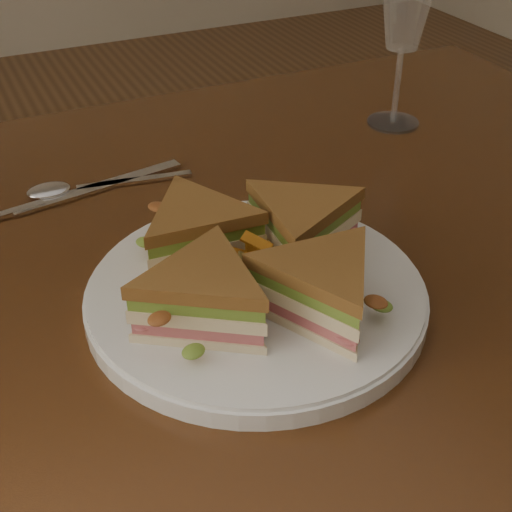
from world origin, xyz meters
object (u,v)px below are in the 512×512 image
at_px(sandwich_wedges, 256,261).
at_px(knife, 88,191).
at_px(spoon, 70,189).
at_px(table, 223,322).
at_px(plate, 256,295).
at_px(wine_glass, 406,9).

height_order(sandwich_wedges, knife, sandwich_wedges).
xyz_separation_m(sandwich_wedges, spoon, (-0.10, 0.27, -0.04)).
bearing_deg(sandwich_wedges, spoon, 110.80).
relative_size(sandwich_wedges, knife, 1.34).
height_order(sandwich_wedges, spoon, sandwich_wedges).
bearing_deg(table, spoon, 122.62).
bearing_deg(table, sandwich_wedges, -94.05).
height_order(plate, knife, plate).
distance_m(table, knife, 0.21).
bearing_deg(wine_glass, spoon, -179.82).
distance_m(knife, wine_glass, 0.44).
distance_m(plate, sandwich_wedges, 0.04).
distance_m(table, wine_glass, 0.44).
bearing_deg(plate, spoon, 110.80).
distance_m(spoon, wine_glass, 0.45).
bearing_deg(table, plate, -94.05).
height_order(plate, wine_glass, wine_glass).
height_order(knife, wine_glass, wine_glass).
xyz_separation_m(table, wine_glass, (0.32, 0.17, 0.25)).
bearing_deg(wine_glass, knife, -178.40).
height_order(table, knife, knife).
distance_m(sandwich_wedges, spoon, 0.29).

